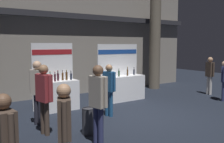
# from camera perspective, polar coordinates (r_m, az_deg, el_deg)

# --- Properties ---
(ground_plane) EXTENTS (26.68, 26.68, 0.00)m
(ground_plane) POSITION_cam_1_polar(r_m,az_deg,el_deg) (7.99, 7.40, -10.50)
(ground_plane) COLOR black
(hall_colonnade) EXTENTS (13.34, 1.41, 6.42)m
(hall_colonnade) POSITION_cam_1_polar(r_m,az_deg,el_deg) (11.54, -7.99, 10.38)
(hall_colonnade) COLOR gray
(hall_colonnade) RESTS_ON ground_plane
(exhibitor_booth_0) EXTENTS (1.50, 0.66, 2.34)m
(exhibitor_booth_0) POSITION_cam_1_polar(r_m,az_deg,el_deg) (8.90, -12.53, -4.77)
(exhibitor_booth_0) COLOR white
(exhibitor_booth_0) RESTS_ON ground_plane
(exhibitor_booth_1) EXTENTS (1.99, 0.66, 2.31)m
(exhibitor_booth_1) POSITION_cam_1_polar(r_m,az_deg,el_deg) (10.27, 2.30, -3.28)
(exhibitor_booth_1) COLOR white
(exhibitor_booth_1) RESTS_ON ground_plane
(trash_bin) EXTENTS (0.34, 0.34, 0.68)m
(trash_bin) POSITION_cam_1_polar(r_m,az_deg,el_deg) (6.52, -5.37, -11.19)
(trash_bin) COLOR #38383D
(trash_bin) RESTS_ON ground_plane
(visitor_0) EXTENTS (0.54, 0.40, 1.62)m
(visitor_0) POSITION_cam_1_polar(r_m,az_deg,el_deg) (11.07, 24.23, -1.22)
(visitor_0) COLOR navy
(visitor_0) RESTS_ON ground_plane
(visitor_1) EXTENTS (0.32, 0.61, 1.79)m
(visitor_1) POSITION_cam_1_polar(r_m,az_deg,el_deg) (6.49, -15.26, -4.67)
(visitor_1) COLOR #47382D
(visitor_1) RESTS_ON ground_plane
(visitor_2) EXTENTS (0.34, 0.52, 1.68)m
(visitor_2) POSITION_cam_1_polar(r_m,az_deg,el_deg) (4.09, -10.81, -12.31)
(visitor_2) COLOR silver
(visitor_2) RESTS_ON ground_plane
(visitor_3) EXTENTS (0.29, 0.47, 1.72)m
(visitor_3) POSITION_cam_1_polar(r_m,az_deg,el_deg) (12.21, 21.44, -0.22)
(visitor_3) COLOR silver
(visitor_3) RESTS_ON ground_plane
(visitor_4) EXTENTS (0.30, 0.56, 1.84)m
(visitor_4) POSITION_cam_1_polar(r_m,az_deg,el_deg) (5.62, -3.19, -5.95)
(visitor_4) COLOR navy
(visitor_4) RESTS_ON ground_plane
(visitor_5) EXTENTS (0.40, 0.40, 1.83)m
(visitor_5) POSITION_cam_1_polar(r_m,az_deg,el_deg) (7.35, -16.63, -3.39)
(visitor_5) COLOR #23232D
(visitor_5) RESTS_ON ground_plane
(visitor_6) EXTENTS (0.30, 0.50, 1.66)m
(visitor_6) POSITION_cam_1_polar(r_m,az_deg,el_deg) (7.91, -0.70, -3.37)
(visitor_6) COLOR navy
(visitor_6) RESTS_ON ground_plane
(visitor_7) EXTENTS (0.28, 0.57, 1.64)m
(visitor_7) POSITION_cam_1_polar(r_m,az_deg,el_deg) (3.80, -23.29, -14.53)
(visitor_7) COLOR navy
(visitor_7) RESTS_ON ground_plane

